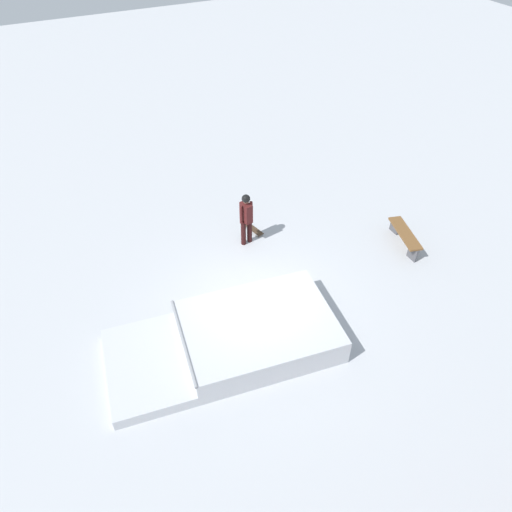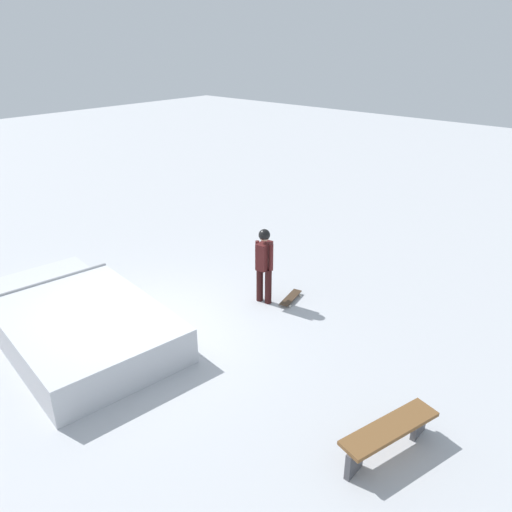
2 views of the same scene
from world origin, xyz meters
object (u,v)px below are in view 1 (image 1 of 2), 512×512
Objects in this scene: skate_ramp at (239,337)px; skateboard at (253,229)px; skater at (246,216)px; park_bench at (404,236)px.

skate_ramp reaches higher than skateboard.
skater reaches higher than skateboard.
skateboard is 4.59m from park_bench.
park_bench is (-3.76, 2.61, 0.28)m from skateboard.
skate_ramp is at bearing -43.75° from skateboard.
skater is 1.05× the size of park_bench.
skater is 2.09× the size of skateboard.
park_bench is at bearing 53.60° from skater.
skate_ramp is 6.90× the size of skateboard.
skate_ramp is at bearing -36.65° from skater.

